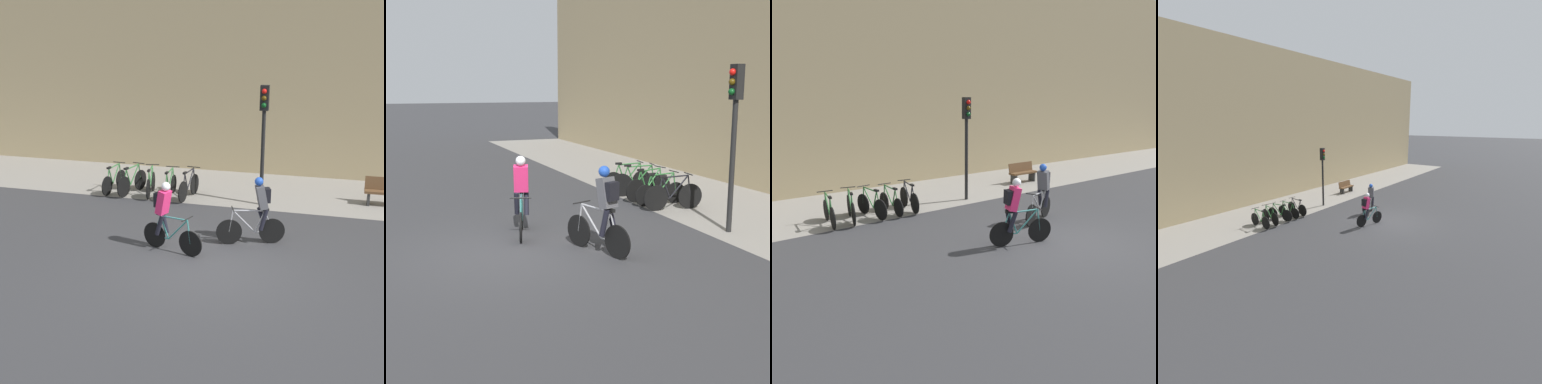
# 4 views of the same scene
# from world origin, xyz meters

# --- Properties ---
(ground) EXTENTS (200.00, 200.00, 0.00)m
(ground) POSITION_xyz_m (0.00, 0.00, 0.00)
(ground) COLOR #333335
(kerb_strip) EXTENTS (44.00, 4.50, 0.01)m
(kerb_strip) POSITION_xyz_m (0.00, 6.75, 0.00)
(kerb_strip) COLOR gray
(kerb_strip) RESTS_ON ground
(building_facade) EXTENTS (44.00, 0.60, 10.18)m
(building_facade) POSITION_xyz_m (0.00, 9.30, 5.09)
(building_facade) COLOR tan
(building_facade) RESTS_ON ground
(cyclist_pink) EXTENTS (1.68, 0.64, 1.77)m
(cyclist_pink) POSITION_xyz_m (-1.29, 0.66, 0.95)
(cyclist_pink) COLOR black
(cyclist_pink) RESTS_ON ground
(cyclist_grey) EXTENTS (1.69, 0.70, 1.78)m
(cyclist_grey) POSITION_xyz_m (0.83, 1.73, 0.95)
(cyclist_grey) COLOR black
(cyclist_grey) RESTS_ON ground
(parked_bike_0) EXTENTS (0.46, 1.63, 0.96)m
(parked_bike_0) POSITION_xyz_m (-4.70, 5.09, 0.40)
(parked_bike_0) COLOR black
(parked_bike_0) RESTS_ON ground
(parked_bike_1) EXTENTS (0.50, 1.70, 0.99)m
(parked_bike_1) POSITION_xyz_m (-4.03, 5.09, 0.41)
(parked_bike_1) COLOR black
(parked_bike_1) RESTS_ON ground
(parked_bike_2) EXTENTS (0.48, 1.64, 0.97)m
(parked_bike_2) POSITION_xyz_m (-3.36, 5.09, 0.40)
(parked_bike_2) COLOR black
(parked_bike_2) RESTS_ON ground
(parked_bike_3) EXTENTS (0.46, 1.62, 0.94)m
(parked_bike_3) POSITION_xyz_m (-2.69, 5.08, 0.38)
(parked_bike_3) COLOR black
(parked_bike_3) RESTS_ON ground
(parked_bike_4) EXTENTS (0.46, 1.69, 0.98)m
(parked_bike_4) POSITION_xyz_m (-2.02, 5.09, 0.41)
(parked_bike_4) COLOR black
(parked_bike_4) RESTS_ON ground
(traffic_light_pole) EXTENTS (0.26, 0.30, 3.75)m
(traffic_light_pole) POSITION_xyz_m (0.37, 5.07, 2.59)
(traffic_light_pole) COLOR black
(traffic_light_pole) RESTS_ON ground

